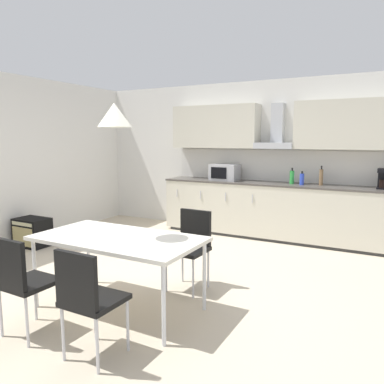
{
  "coord_description": "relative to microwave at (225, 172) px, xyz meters",
  "views": [
    {
      "loc": [
        2.46,
        -3.39,
        1.66
      ],
      "look_at": [
        0.27,
        0.7,
        1.0
      ],
      "focal_mm": 35.0,
      "sensor_mm": 36.0,
      "label": 1
    }
  ],
  "objects": [
    {
      "name": "bottle_blue",
      "position": [
        1.35,
        -0.04,
        -0.05
      ],
      "size": [
        0.07,
        0.07,
        0.22
      ],
      "color": "blue",
      "rests_on": "kitchen_counter"
    },
    {
      "name": "pendant_lamp",
      "position": [
        0.31,
        -3.31,
        0.8
      ],
      "size": [
        0.32,
        0.32,
        0.22
      ],
      "primitive_type": "cone",
      "color": "silver"
    },
    {
      "name": "guitar_amp",
      "position": [
        -2.28,
        -2.23,
        -0.86
      ],
      "size": [
        0.52,
        0.37,
        0.44
      ],
      "color": "black",
      "rests_on": "ground_plane"
    },
    {
      "name": "chair_far_right",
      "position": [
        0.68,
        -2.51,
        -0.54
      ],
      "size": [
        0.41,
        0.41,
        0.87
      ],
      "color": "black",
      "rests_on": "ground_plane"
    },
    {
      "name": "bottle_green",
      "position": [
        1.18,
        0.0,
        -0.03
      ],
      "size": [
        0.07,
        0.07,
        0.26
      ],
      "color": "green",
      "rests_on": "kitchen_counter"
    },
    {
      "name": "backsplash_tile",
      "position": [
        0.86,
        0.29,
        0.13
      ],
      "size": [
        3.79,
        0.02,
        0.53
      ],
      "primitive_type": "cube",
      "color": "silver",
      "rests_on": "kitchen_counter"
    },
    {
      "name": "coffee_maker",
      "position": [
        2.5,
        0.03,
        0.01
      ],
      "size": [
        0.18,
        0.19,
        0.3
      ],
      "color": "black",
      "rests_on": "kitchen_counter"
    },
    {
      "name": "upper_wall_cabinets",
      "position": [
        0.86,
        0.13,
        0.79
      ],
      "size": [
        3.79,
        0.4,
        0.75
      ],
      "color": "beige"
    },
    {
      "name": "ground_plane",
      "position": [
        0.13,
        -2.68,
        -1.09
      ],
      "size": [
        8.28,
        8.92,
        0.02
      ],
      "primitive_type": "cube",
      "color": "beige"
    },
    {
      "name": "kitchen_counter",
      "position": [
        0.86,
        0.0,
        -0.6
      ],
      "size": [
        3.81,
        0.62,
        0.94
      ],
      "color": "#333333",
      "rests_on": "ground_plane"
    },
    {
      "name": "wall_back",
      "position": [
        0.13,
        0.35,
        0.25
      ],
      "size": [
        6.62,
        0.1,
        2.65
      ],
      "primitive_type": "cube",
      "color": "silver",
      "rests_on": "ground_plane"
    },
    {
      "name": "bottle_brown",
      "position": [
        1.62,
        0.05,
        -0.01
      ],
      "size": [
        0.06,
        0.06,
        0.31
      ],
      "color": "brown",
      "rests_on": "kitchen_counter"
    },
    {
      "name": "chair_near_right",
      "position": [
        0.67,
        -4.12,
        -0.54
      ],
      "size": [
        0.4,
        0.4,
        0.87
      ],
      "color": "black",
      "rests_on": "ground_plane"
    },
    {
      "name": "chair_near_left",
      "position": [
        -0.06,
        -4.12,
        -0.54
      ],
      "size": [
        0.41,
        0.41,
        0.87
      ],
      "color": "black",
      "rests_on": "ground_plane"
    },
    {
      "name": "dining_table",
      "position": [
        0.31,
        -3.31,
        -0.39
      ],
      "size": [
        1.62,
        0.85,
        0.73
      ],
      "color": "silver",
      "rests_on": "ground_plane"
    },
    {
      "name": "microwave",
      "position": [
        0.0,
        0.0,
        0.0
      ],
      "size": [
        0.48,
        0.35,
        0.28
      ],
      "color": "#ADADB2",
      "rests_on": "kitchen_counter"
    }
  ]
}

